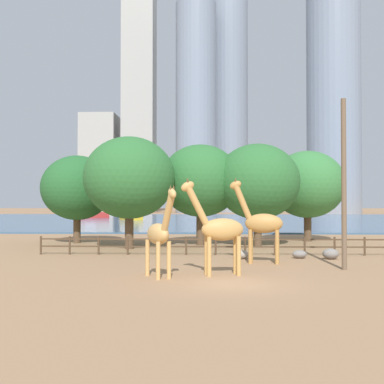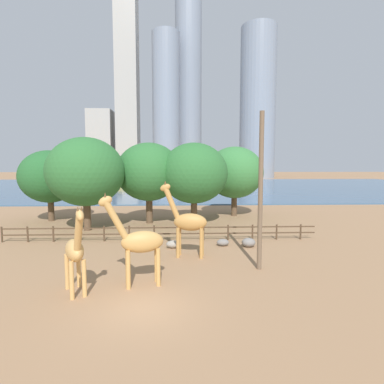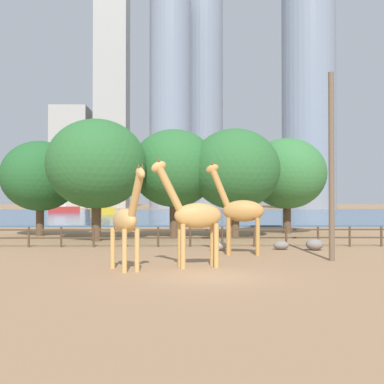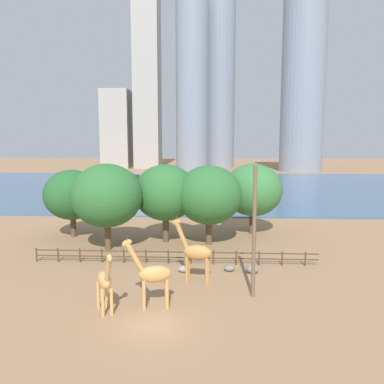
{
  "view_description": "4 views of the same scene",
  "coord_description": "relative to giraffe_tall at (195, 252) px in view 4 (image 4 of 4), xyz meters",
  "views": [
    {
      "loc": [
        -1.08,
        -21.85,
        3.71
      ],
      "look_at": [
        -2.96,
        33.46,
        4.9
      ],
      "focal_mm": 45.0,
      "sensor_mm": 36.0,
      "label": 1
    },
    {
      "loc": [
        1.6,
        -12.66,
        6.28
      ],
      "look_at": [
        3.06,
        23.57,
        3.06
      ],
      "focal_mm": 28.0,
      "sensor_mm": 36.0,
      "label": 2
    },
    {
      "loc": [
        -1.05,
        -19.01,
        3.06
      ],
      "look_at": [
        -0.12,
        29.79,
        3.82
      ],
      "focal_mm": 45.0,
      "sensor_mm": 36.0,
      "label": 3
    },
    {
      "loc": [
        3.37,
        -21.17,
        10.88
      ],
      "look_at": [
        -0.06,
        43.35,
        2.69
      ],
      "focal_mm": 35.0,
      "sensor_mm": 36.0,
      "label": 4
    }
  ],
  "objects": [
    {
      "name": "skyline_block_left",
      "position": [
        -7.49,
        137.44,
        34.2
      ],
      "size": [
        14.14,
        14.14,
        73.28
      ],
      "primitive_type": "cylinder",
      "color": "gray",
      "rests_on": "ground"
    },
    {
      "name": "tree_right_small",
      "position": [
        0.98,
        11.5,
        3.01
      ],
      "size": [
        7.14,
        7.14,
        8.68
      ],
      "color": "brown",
      "rests_on": "ground"
    },
    {
      "name": "giraffe_tall",
      "position": [
        0.0,
        0.0,
        0.0
      ],
      "size": [
        3.35,
        1.28,
        5.23
      ],
      "rotation": [
        0.0,
        0.0,
        2.97
      ],
      "color": "#C18C47",
      "rests_on": "ground"
    },
    {
      "name": "skyline_tower_needle",
      "position": [
        4.43,
        151.47,
        46.19
      ],
      "size": [
        14.66,
        14.66,
        97.27
      ],
      "primitive_type": "cylinder",
      "color": "gray",
      "rests_on": "ground"
    },
    {
      "name": "giraffe_young",
      "position": [
        -2.65,
        -4.9,
        -0.11
      ],
      "size": [
        3.38,
        1.33,
        4.95
      ],
      "rotation": [
        0.0,
        0.0,
        3.36
      ],
      "color": "tan",
      "rests_on": "ground"
    },
    {
      "name": "skyline_block_right",
      "position": [
        -43.39,
        146.89,
        15.55
      ],
      "size": [
        12.85,
        13.75,
        35.99
      ],
      "primitive_type": "cube",
      "color": "#ADA89E",
      "rests_on": "ground"
    },
    {
      "name": "harbor_water",
      "position": [
        -2.11,
        69.46,
        -2.34
      ],
      "size": [
        180.0,
        86.0,
        0.2
      ],
      "primitive_type": "cube",
      "color": "#3D6084",
      "rests_on": "ground"
    },
    {
      "name": "tree_right_tall",
      "position": [
        -9.51,
        8.84,
        3.22
      ],
      "size": [
        7.31,
        7.31,
        8.97
      ],
      "color": "brown",
      "rests_on": "ground"
    },
    {
      "name": "skyline_tower_glass",
      "position": [
        37.97,
        129.14,
        34.1
      ],
      "size": [
        17.41,
        17.41,
        73.08
      ],
      "primitive_type": "cylinder",
      "color": "gray",
      "rests_on": "ground"
    },
    {
      "name": "ground_plane",
      "position": [
        -2.11,
        72.46,
        -2.44
      ],
      "size": [
        400.0,
        400.0,
        0.0
      ],
      "primitive_type": "plane",
      "color": "#9E7551"
    },
    {
      "name": "tree_center_broad",
      "position": [
        -15.16,
        14.07,
        2.58
      ],
      "size": [
        6.54,
        6.54,
        7.98
      ],
      "color": "brown",
      "rests_on": "ground"
    },
    {
      "name": "boat_sailboat",
      "position": [
        -18.56,
        65.98,
        -1.18
      ],
      "size": [
        5.58,
        7.53,
        3.14
      ],
      "rotation": [
        0.0,
        0.0,
        2.05
      ],
      "color": "gold",
      "rests_on": "harbor_water"
    },
    {
      "name": "utility_pole",
      "position": [
        4.28,
        -2.67,
        2.28
      ],
      "size": [
        0.28,
        0.28,
        9.45
      ],
      "primitive_type": "cylinder",
      "color": "brown",
      "rests_on": "ground"
    },
    {
      "name": "boulder_small",
      "position": [
        2.83,
        2.67,
        -2.17
      ],
      "size": [
        0.96,
        0.72,
        0.54
      ],
      "primitive_type": "ellipsoid",
      "color": "gray",
      "rests_on": "ground"
    },
    {
      "name": "giraffe_companion",
      "position": [
        -5.59,
        -5.83,
        -0.29
      ],
      "size": [
        1.97,
        2.99,
        4.53
      ],
      "rotation": [
        0.0,
        0.0,
        5.21
      ],
      "color": "tan",
      "rests_on": "ground"
    },
    {
      "name": "boulder_by_pole",
      "position": [
        -1.05,
        2.22,
        -2.16
      ],
      "size": [
        1.06,
        0.76,
        0.57
      ],
      "primitive_type": "ellipsoid",
      "color": "gray",
      "rests_on": "ground"
    },
    {
      "name": "boulder_near_fence",
      "position": [
        4.78,
        2.27,
        -2.1
      ],
      "size": [
        1.04,
        0.93,
        0.7
      ],
      "primitive_type": "ellipsoid",
      "color": "gray",
      "rests_on": "ground"
    },
    {
      "name": "tree_left_large",
      "position": [
        -3.87,
        12.35,
        3.13
      ],
      "size": [
        6.99,
        6.99,
        8.73
      ],
      "color": "brown",
      "rests_on": "ground"
    },
    {
      "name": "enclosure_fence",
      "position": [
        -2.36,
        4.46,
        -1.68
      ],
      "size": [
        26.12,
        0.14,
        1.3
      ],
      "color": "#4C3826",
      "rests_on": "ground"
    },
    {
      "name": "tree_left_small",
      "position": [
        6.27,
        16.74,
        2.96
      ],
      "size": [
        7.1,
        7.1,
        8.61
      ],
      "color": "brown",
      "rests_on": "ground"
    },
    {
      "name": "skyline_block_central",
      "position": [
        -28.88,
        147.92,
        49.59
      ],
      "size": [
        11.51,
        13.64,
        104.07
      ],
      "primitive_type": "cube",
      "color": "#ADA89E",
      "rests_on": "ground"
    },
    {
      "name": "boat_ferry",
      "position": [
        -28.93,
        77.43,
        -1.25
      ],
      "size": [
        6.99,
        3.76,
        5.97
      ],
      "rotation": [
        0.0,
        0.0,
        0.22
      ],
      "color": "#B22D28",
      "rests_on": "harbor_water"
    }
  ]
}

